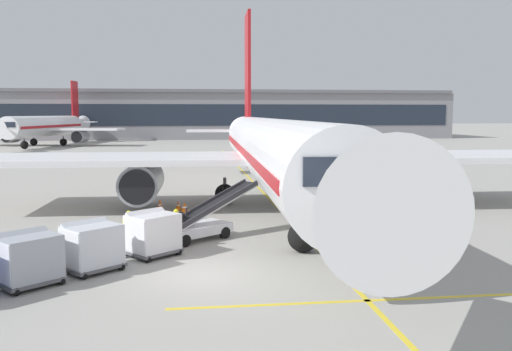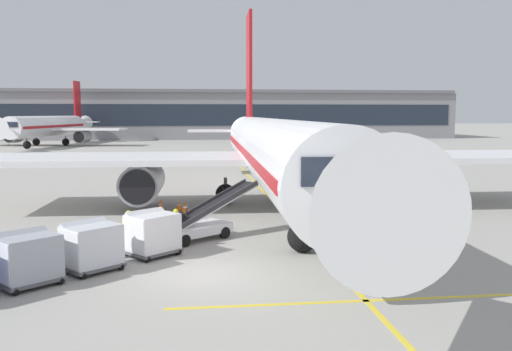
{
  "view_description": "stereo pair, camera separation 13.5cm",
  "coord_description": "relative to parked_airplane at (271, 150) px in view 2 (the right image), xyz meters",
  "views": [
    {
      "loc": [
        -0.42,
        -19.91,
        5.94
      ],
      "look_at": [
        2.88,
        6.58,
        2.93
      ],
      "focal_mm": 38.41,
      "sensor_mm": 36.0,
      "label": 1
    },
    {
      "loc": [
        -0.29,
        -19.93,
        5.94
      ],
      "look_at": [
        2.88,
        6.58,
        2.93
      ],
      "focal_mm": 38.41,
      "sensor_mm": 36.0,
      "label": 2
    }
  ],
  "objects": [
    {
      "name": "apron_guidance_line_lead_in",
      "position": [
        0.36,
        -0.87,
        -3.62
      ],
      "size": [
        0.2,
        110.0,
        0.01
      ],
      "color": "yellow",
      "rests_on": "ground"
    },
    {
      "name": "belt_loader",
      "position": [
        -4.76,
        -8.95,
        -2.82
      ],
      "size": [
        5.1,
        4.33,
        2.57
      ],
      "color": "silver",
      "rests_on": "ground"
    },
    {
      "name": "distant_airplane",
      "position": [
        -31.27,
        70.96,
        -0.06
      ],
      "size": [
        28.55,
        37.71,
        12.79
      ],
      "color": "white",
      "rests_on": "ground"
    },
    {
      "name": "baggage_cart_lead",
      "position": [
        -6.8,
        -11.84,
        -2.63
      ],
      "size": [
        2.59,
        2.52,
        1.91
      ],
      "color": "#515156",
      "rests_on": "ground"
    },
    {
      "name": "terminal_building",
      "position": [
        -3.17,
        101.86,
        2.07
      ],
      "size": [
        122.97,
        22.37,
        11.49
      ],
      "color": "gray",
      "rests_on": "ground"
    },
    {
      "name": "safety_cone_engine_keepout",
      "position": [
        -5.9,
        -1.17,
        -3.33
      ],
      "size": [
        0.53,
        0.53,
        0.61
      ],
      "color": "black",
      "rests_on": "ground"
    },
    {
      "name": "baggage_cart_third",
      "position": [
        -10.81,
        -15.43,
        -2.63
      ],
      "size": [
        2.59,
        2.52,
        1.91
      ],
      "color": "#515156",
      "rests_on": "ground"
    },
    {
      "name": "safety_cone_nose_mark",
      "position": [
        -5.52,
        -2.3,
        -3.27
      ],
      "size": [
        0.64,
        0.64,
        0.72
      ],
      "color": "black",
      "rests_on": "ground"
    },
    {
      "name": "safety_cone_wingtip",
      "position": [
        -7.01,
        -1.22,
        -3.26
      ],
      "size": [
        0.66,
        0.66,
        0.75
      ],
      "color": "black",
      "rests_on": "ground"
    },
    {
      "name": "ground_crew_by_loader",
      "position": [
        -7.0,
        -12.26,
        -2.63
      ],
      "size": [
        0.43,
        0.45,
        1.74
      ],
      "color": "#514C42",
      "rests_on": "ground"
    },
    {
      "name": "ground_plane",
      "position": [
        -4.85,
        -14.79,
        -3.62
      ],
      "size": [
        600.0,
        600.0,
        0.0
      ],
      "primitive_type": "plane",
      "color": "#9E9B93"
    },
    {
      "name": "baggage_cart_second",
      "position": [
        -8.94,
        -13.86,
        -2.63
      ],
      "size": [
        2.59,
        2.52,
        1.91
      ],
      "color": "#515156",
      "rests_on": "ground"
    },
    {
      "name": "ground_crew_by_carts",
      "position": [
        -7.88,
        -10.67,
        -2.63
      ],
      "size": [
        0.54,
        0.36,
        1.74
      ],
      "color": "#514C42",
      "rests_on": "ground"
    },
    {
      "name": "ground_crew_marshaller",
      "position": [
        -5.83,
        -10.52,
        -2.63
      ],
      "size": [
        0.42,
        0.48,
        1.74
      ],
      "color": "#333847",
      "rests_on": "ground"
    },
    {
      "name": "apron_guidance_line_stop_bar",
      "position": [
        -0.03,
        -18.35,
        -3.62
      ],
      "size": [
        12.0,
        0.2,
        0.01
      ],
      "color": "yellow",
      "rests_on": "ground"
    },
    {
      "name": "parked_airplane",
      "position": [
        0.0,
        0.0,
        0.0
      ],
      "size": [
        37.07,
        47.36,
        15.63
      ],
      "color": "white",
      "rests_on": "ground"
    }
  ]
}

